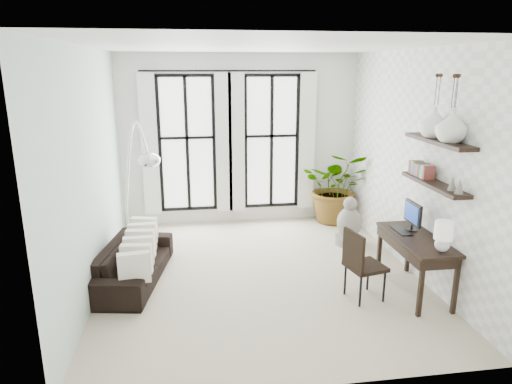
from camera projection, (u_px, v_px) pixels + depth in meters
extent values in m
plane|color=beige|center=(260.00, 274.00, 6.70)|extent=(5.00, 5.00, 0.00)
plane|color=white|center=(260.00, 46.00, 5.86)|extent=(5.00, 5.00, 0.00)
plane|color=silver|center=(91.00, 173.00, 5.96)|extent=(0.00, 5.00, 5.00)
plane|color=white|center=(414.00, 163.00, 6.59)|extent=(0.00, 5.00, 5.00)
plane|color=white|center=(240.00, 140.00, 8.66)|extent=(4.50, 0.00, 4.50)
cube|color=white|center=(187.00, 144.00, 8.51)|extent=(1.00, 0.02, 2.50)
cube|color=white|center=(150.00, 146.00, 8.32)|extent=(0.30, 0.04, 2.60)
cube|color=white|center=(224.00, 144.00, 8.51)|extent=(0.30, 0.04, 2.60)
cube|color=white|center=(271.00, 142.00, 8.73)|extent=(1.00, 0.02, 2.50)
cube|color=white|center=(237.00, 144.00, 8.54)|extent=(0.30, 0.04, 2.60)
cube|color=white|center=(307.00, 142.00, 8.73)|extent=(0.30, 0.04, 2.60)
cylinder|color=black|center=(229.00, 71.00, 8.19)|extent=(3.20, 0.03, 0.03)
cube|color=black|center=(434.00, 184.00, 5.80)|extent=(0.25, 1.30, 0.05)
cube|color=black|center=(438.00, 141.00, 5.65)|extent=(0.25, 1.30, 0.05)
cube|color=#B24E2C|center=(414.00, 166.00, 6.29)|extent=(0.16, 0.04, 0.18)
cube|color=#3456B8|center=(416.00, 167.00, 6.25)|extent=(0.16, 0.04, 0.18)
cube|color=orange|center=(417.00, 168.00, 6.21)|extent=(0.16, 0.04, 0.18)
cube|color=#309061|center=(419.00, 168.00, 6.16)|extent=(0.16, 0.04, 0.18)
cube|color=#9256CA|center=(421.00, 169.00, 6.12)|extent=(0.16, 0.04, 0.18)
cube|color=orange|center=(422.00, 170.00, 6.08)|extent=(0.16, 0.03, 0.18)
cube|color=#464646|center=(424.00, 171.00, 6.03)|extent=(0.16, 0.03, 0.18)
cube|color=#34B1B7|center=(426.00, 171.00, 5.99)|extent=(0.16, 0.03, 0.18)
cube|color=#C8AC8F|center=(427.00, 172.00, 5.95)|extent=(0.16, 0.03, 0.18)
cube|color=brown|center=(429.00, 173.00, 5.91)|extent=(0.16, 0.03, 0.18)
cone|color=gray|center=(452.00, 183.00, 5.39)|extent=(0.10, 0.10, 0.18)
cone|color=gray|center=(460.00, 186.00, 5.24)|extent=(0.10, 0.10, 0.18)
imported|color=black|center=(134.00, 262.00, 6.44)|extent=(1.05, 1.98, 0.55)
cube|color=white|center=(134.00, 268.00, 5.73)|extent=(0.40, 0.12, 0.40)
cube|color=white|center=(137.00, 259.00, 6.00)|extent=(0.40, 0.12, 0.40)
cube|color=white|center=(139.00, 251.00, 6.27)|extent=(0.40, 0.12, 0.40)
cube|color=white|center=(141.00, 243.00, 6.53)|extent=(0.40, 0.12, 0.40)
cube|color=white|center=(143.00, 236.00, 6.80)|extent=(0.40, 0.12, 0.40)
cube|color=white|center=(144.00, 230.00, 7.07)|extent=(0.40, 0.12, 0.40)
imported|color=#2D7228|center=(336.00, 187.00, 8.82)|extent=(1.56, 1.45, 1.41)
cube|color=black|center=(417.00, 239.00, 5.97)|extent=(0.56, 1.33, 0.04)
cube|color=black|center=(415.00, 245.00, 5.99)|extent=(0.51, 1.27, 0.12)
cube|color=black|center=(421.00, 289.00, 5.45)|extent=(0.05, 0.05, 0.74)
cube|color=black|center=(456.00, 286.00, 5.52)|extent=(0.05, 0.05, 0.74)
cube|color=black|center=(379.00, 249.00, 6.62)|extent=(0.05, 0.05, 0.74)
cube|color=black|center=(409.00, 248.00, 6.69)|extent=(0.05, 0.05, 0.74)
cube|color=black|center=(413.00, 213.00, 6.15)|extent=(0.04, 0.42, 0.30)
cube|color=navy|center=(411.00, 213.00, 6.14)|extent=(0.00, 0.36, 0.24)
cube|color=black|center=(401.00, 230.00, 6.19)|extent=(0.15, 0.40, 0.02)
sphere|color=silver|center=(442.00, 245.00, 5.46)|extent=(0.18, 0.18, 0.18)
cylinder|color=white|center=(444.00, 230.00, 5.41)|extent=(0.22, 0.22, 0.22)
cube|color=black|center=(365.00, 266.00, 5.90)|extent=(0.53, 0.53, 0.05)
cube|color=black|center=(353.00, 251.00, 5.76)|extent=(0.14, 0.45, 0.50)
cylinder|color=black|center=(356.00, 291.00, 5.76)|extent=(0.03, 0.03, 0.42)
cylinder|color=black|center=(383.00, 289.00, 5.81)|extent=(0.03, 0.03, 0.42)
cylinder|color=black|center=(347.00, 278.00, 6.10)|extent=(0.03, 0.03, 0.42)
cylinder|color=black|center=(372.00, 276.00, 6.15)|extent=(0.03, 0.03, 0.42)
cylinder|color=silver|center=(131.00, 264.00, 6.93)|extent=(0.34, 0.34, 0.09)
cylinder|color=silver|center=(129.00, 235.00, 6.80)|extent=(0.03, 0.03, 0.93)
ellipsoid|color=silver|center=(149.00, 160.00, 6.15)|extent=(0.30, 0.30, 0.19)
cylinder|color=gray|center=(348.00, 240.00, 7.83)|extent=(0.47, 0.47, 0.14)
ellipsoid|color=gray|center=(349.00, 222.00, 7.75)|extent=(0.42, 0.42, 0.51)
sphere|color=gray|center=(350.00, 204.00, 7.66)|extent=(0.23, 0.23, 0.23)
imported|color=white|center=(452.00, 126.00, 5.36)|extent=(0.37, 0.37, 0.38)
imported|color=white|center=(434.00, 122.00, 5.74)|extent=(0.37, 0.37, 0.38)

